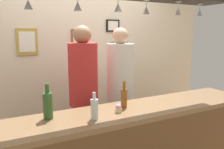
{
  "coord_description": "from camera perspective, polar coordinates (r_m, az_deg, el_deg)",
  "views": [
    {
      "loc": [
        -1.2,
        -2.18,
        1.68
      ],
      "look_at": [
        0.0,
        0.1,
        1.22
      ],
      "focal_mm": 38.39,
      "sensor_mm": 36.0,
      "label": 1
    }
  ],
  "objects": [
    {
      "name": "person_left_red_shirt",
      "position": [
        2.81,
        -6.83,
        -2.68
      ],
      "size": [
        0.34,
        0.34,
        1.75
      ],
      "color": "#2D334C",
      "rests_on": "ground_plane"
    },
    {
      "name": "hanging_wineglass_center",
      "position": [
        2.4,
        8.15,
        15.0
      ],
      "size": [
        0.07,
        0.07,
        0.13
      ],
      "color": "silver",
      "rests_on": "overhead_glass_rack"
    },
    {
      "name": "hanging_wineglass_center_right",
      "position": [
        2.59,
        15.47,
        14.38
      ],
      "size": [
        0.07,
        0.07,
        0.13
      ],
      "color": "silver",
      "rests_on": "overhead_glass_rack"
    },
    {
      "name": "picture_frame_crest",
      "position": [
        3.44,
        -8.2,
        8.47
      ],
      "size": [
        0.18,
        0.02,
        0.26
      ],
      "color": "brown",
      "rests_on": "back_wall"
    },
    {
      "name": "bottle_beer_amber_tall",
      "position": [
        2.31,
        2.87,
        -5.44
      ],
      "size": [
        0.06,
        0.06,
        0.26
      ],
      "color": "brown",
      "rests_on": "bar_counter"
    },
    {
      "name": "bottle_champagne_green",
      "position": [
        2.08,
        -15.04,
        -7.04
      ],
      "size": [
        0.08,
        0.08,
        0.3
      ],
      "color": "#2D5623",
      "rests_on": "bar_counter"
    },
    {
      "name": "back_wall",
      "position": [
        3.52,
        -7.63,
        3.84
      ],
      "size": [
        4.4,
        0.06,
        2.6
      ],
      "primitive_type": "cube",
      "color": "beige",
      "rests_on": "ground_plane"
    },
    {
      "name": "picture_frame_upper_small",
      "position": [
        3.67,
        0.19,
        11.55
      ],
      "size": [
        0.22,
        0.02,
        0.18
      ],
      "color": "black",
      "rests_on": "back_wall"
    },
    {
      "name": "hanging_wineglass_center_left",
      "position": [
        2.11,
        1.44,
        15.78
      ],
      "size": [
        0.07,
        0.07,
        0.13
      ],
      "color": "silver",
      "rests_on": "overhead_glass_rack"
    },
    {
      "name": "picture_frame_lower_pair",
      "position": [
        3.73,
        1.63,
        6.3
      ],
      "size": [
        0.3,
        0.02,
        0.18
      ],
      "color": "black",
      "rests_on": "back_wall"
    },
    {
      "name": "picture_frame_caricature",
      "position": [
        3.28,
        -19.58,
        7.37
      ],
      "size": [
        0.26,
        0.02,
        0.34
      ],
      "color": "#B29338",
      "rests_on": "back_wall"
    },
    {
      "name": "bottle_soda_clear",
      "position": [
        2.01,
        -4.21,
        -8.07
      ],
      "size": [
        0.06,
        0.06,
        0.23
      ],
      "color": "silver",
      "rests_on": "bar_counter"
    },
    {
      "name": "hanging_wineglass_far_left",
      "position": [
        1.98,
        -19.35,
        15.59
      ],
      "size": [
        0.07,
        0.07,
        0.13
      ],
      "color": "silver",
      "rests_on": "overhead_glass_rack"
    },
    {
      "name": "person_right_white_patterned_shirt",
      "position": [
        3.02,
        1.94,
        -1.97
      ],
      "size": [
        0.34,
        0.34,
        1.73
      ],
      "color": "#2D334C",
      "rests_on": "ground_plane"
    },
    {
      "name": "cupcake",
      "position": [
        2.19,
        1.54,
        -8.12
      ],
      "size": [
        0.06,
        0.06,
        0.08
      ],
      "color": "beige",
      "rests_on": "bar_counter"
    },
    {
      "name": "hanging_wineglass_right",
      "position": [
        2.84,
        20.12,
        13.73
      ],
      "size": [
        0.07,
        0.07,
        0.13
      ],
      "color": "silver",
      "rests_on": "overhead_glass_rack"
    },
    {
      "name": "bar_counter",
      "position": [
        2.31,
        7.26,
        -16.34
      ],
      "size": [
        2.7,
        0.55,
        0.96
      ],
      "color": "brown",
      "rests_on": "ground_plane"
    },
    {
      "name": "hanging_wineglass_left",
      "position": [
        2.02,
        -8.17,
        15.95
      ],
      "size": [
        0.07,
        0.07,
        0.13
      ],
      "color": "silver",
      "rests_on": "overhead_glass_rack"
    }
  ]
}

